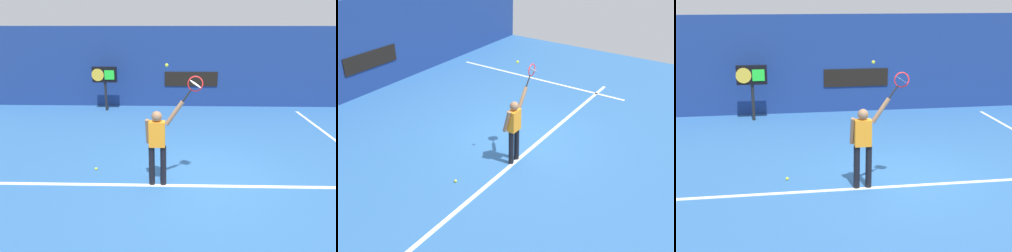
% 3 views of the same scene
% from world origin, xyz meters
% --- Properties ---
extents(ground_plane, '(18.00, 18.00, 0.00)m').
position_xyz_m(ground_plane, '(0.00, 0.00, 0.00)').
color(ground_plane, '#2D609E').
extents(back_wall, '(18.00, 0.20, 3.27)m').
position_xyz_m(back_wall, '(0.00, 6.36, 1.64)').
color(back_wall, navy).
rests_on(back_wall, ground_plane).
extents(sponsor_banner_center, '(2.20, 0.03, 0.60)m').
position_xyz_m(sponsor_banner_center, '(0.00, 6.24, 1.17)').
color(sponsor_banner_center, black).
extents(court_baseline, '(10.00, 0.10, 0.01)m').
position_xyz_m(court_baseline, '(0.00, -0.47, 0.01)').
color(court_baseline, white).
rests_on(court_baseline, ground_plane).
extents(tennis_player, '(0.81, 0.31, 1.92)m').
position_xyz_m(tennis_player, '(-1.01, -0.41, 1.01)').
color(tennis_player, black).
rests_on(tennis_player, ground_plane).
extents(tennis_racket, '(0.48, 0.27, 0.60)m').
position_xyz_m(tennis_racket, '(-0.27, -0.41, 2.23)').
color(tennis_racket, black).
extents(tennis_ball, '(0.07, 0.07, 0.07)m').
position_xyz_m(tennis_ball, '(-0.81, -0.35, 2.61)').
color(tennis_ball, '#CCE033').
extents(scoreboard_clock, '(0.96, 0.20, 1.76)m').
position_xyz_m(scoreboard_clock, '(-3.45, 5.51, 1.38)').
color(scoreboard_clock, black).
rests_on(scoreboard_clock, ground_plane).
extents(spare_ball, '(0.07, 0.07, 0.07)m').
position_xyz_m(spare_ball, '(-2.56, 0.24, 0.03)').
color(spare_ball, '#CCE033').
rests_on(spare_ball, ground_plane).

